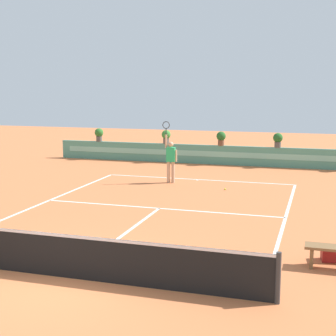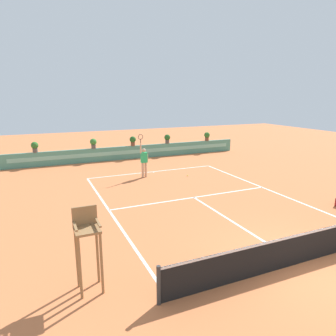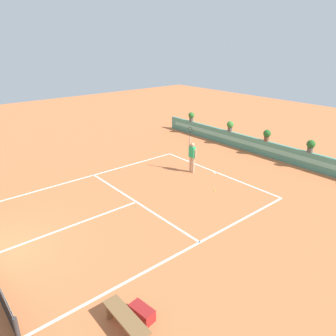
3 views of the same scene
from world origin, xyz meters
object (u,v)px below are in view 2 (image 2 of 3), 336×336
object	(u,v)px
potted_plant_right	(167,138)
tennis_ball_near_baseline	(187,176)
potted_plant_far_right	(207,136)
tennis_player	(144,160)
umpire_chair	(87,240)
potted_plant_centre	(133,140)
potted_plant_left	(93,143)
potted_plant_far_left	(35,146)

from	to	relation	value
potted_plant_right	tennis_ball_near_baseline	bearing A→B (deg)	-102.80
potted_plant_far_right	tennis_player	bearing A→B (deg)	-143.90
potted_plant_far_right	potted_plant_right	world-z (taller)	same
tennis_player	potted_plant_right	distance (m)	6.79
potted_plant_right	umpire_chair	bearing A→B (deg)	-120.04
umpire_chair	potted_plant_right	size ratio (longest dim) A/B	2.96
tennis_player	potted_plant_centre	world-z (taller)	tennis_player
umpire_chair	tennis_ball_near_baseline	bearing A→B (deg)	50.24
tennis_player	potted_plant_left	xyz separation A→B (m)	(-1.92, 5.53, 0.36)
potted_plant_far_left	potted_plant_centre	world-z (taller)	same
potted_plant_left	tennis_player	bearing A→B (deg)	-70.83
potted_plant_far_right	potted_plant_far_left	bearing A→B (deg)	180.00
tennis_ball_near_baseline	potted_plant_left	size ratio (longest dim) A/B	0.09
potted_plant_far_right	potted_plant_left	distance (m)	9.51
potted_plant_far_left	tennis_ball_near_baseline	bearing A→B (deg)	-37.37
tennis_player	potted_plant_left	distance (m)	5.87
tennis_player	potted_plant_right	size ratio (longest dim) A/B	3.57
tennis_player	tennis_ball_near_baseline	bearing A→B (deg)	-18.12
umpire_chair	potted_plant_left	xyz separation A→B (m)	(2.90, 15.13, 0.07)
potted_plant_far_right	potted_plant_left	world-z (taller)	same
tennis_player	potted_plant_far_right	size ratio (longest dim) A/B	3.57
umpire_chair	tennis_player	world-z (taller)	tennis_player
tennis_player	potted_plant_right	world-z (taller)	tennis_player
tennis_ball_near_baseline	potted_plant_right	size ratio (longest dim) A/B	0.09
tennis_ball_near_baseline	potted_plant_centre	distance (m)	6.65
tennis_player	potted_plant_right	bearing A→B (deg)	54.68
potted_plant_far_left	potted_plant_far_right	bearing A→B (deg)	0.00
potted_plant_far_right	potted_plant_centre	bearing A→B (deg)	180.00
tennis_player	tennis_ball_near_baseline	world-z (taller)	tennis_player
tennis_ball_near_baseline	potted_plant_centre	size ratio (longest dim) A/B	0.09
potted_plant_far_right	umpire_chair	bearing A→B (deg)	-129.38
potted_plant_far_left	potted_plant_centre	size ratio (longest dim) A/B	1.00
tennis_ball_near_baseline	potted_plant_far_left	xyz separation A→B (m)	(-8.31, 6.35, 1.38)
tennis_ball_near_baseline	potted_plant_centre	bearing A→B (deg)	102.71
potted_plant_centre	tennis_ball_near_baseline	bearing A→B (deg)	-77.29
tennis_ball_near_baseline	potted_plant_right	distance (m)	6.65
potted_plant_far_right	potted_plant_left	size ratio (longest dim) A/B	1.00
potted_plant_far_left	potted_plant_right	distance (m)	9.75
umpire_chair	tennis_ball_near_baseline	xyz separation A→B (m)	(7.31, 8.78, -1.31)
potted_plant_far_right	potted_plant_left	bearing A→B (deg)	180.00
tennis_player	potted_plant_left	world-z (taller)	tennis_player
tennis_player	potted_plant_far_left	bearing A→B (deg)	136.49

